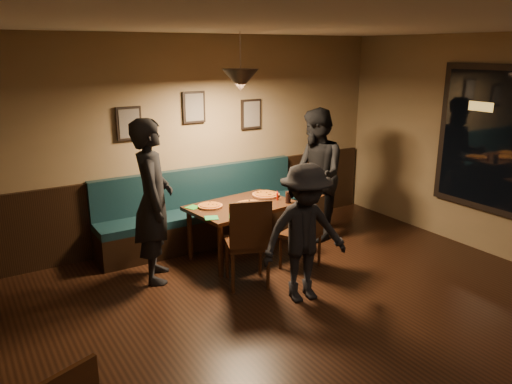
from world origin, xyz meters
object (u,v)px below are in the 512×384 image
(dining_table, at_px, (242,230))
(chair_near_right, at_px, (301,232))
(booth_bench, at_px, (206,208))
(diner_front, at_px, (305,234))
(chair_near_left, at_px, (247,241))
(tabasco_bottle, at_px, (277,196))
(diner_right, at_px, (316,175))
(diner_left, at_px, (153,201))
(soda_glass, at_px, (288,197))

(dining_table, bearing_deg, chair_near_right, -65.62)
(booth_bench, bearing_deg, chair_near_right, -65.92)
(booth_bench, bearing_deg, diner_front, -85.51)
(chair_near_left, height_order, tabasco_bottle, chair_near_left)
(dining_table, bearing_deg, booth_bench, 98.27)
(booth_bench, distance_m, diner_right, 1.59)
(chair_near_right, relative_size, diner_front, 0.61)
(chair_near_left, bearing_deg, chair_near_right, 21.77)
(booth_bench, relative_size, chair_near_right, 3.27)
(chair_near_right, bearing_deg, chair_near_left, 159.33)
(diner_left, bearing_deg, dining_table, -66.85)
(dining_table, bearing_deg, diner_right, -5.78)
(diner_front, relative_size, tabasco_bottle, 12.03)
(chair_near_left, bearing_deg, dining_table, 83.29)
(booth_bench, height_order, chair_near_left, chair_near_left)
(chair_near_left, height_order, soda_glass, chair_near_left)
(dining_table, relative_size, chair_near_right, 1.42)
(booth_bench, bearing_deg, chair_near_left, -97.05)
(chair_near_left, xyz_separation_m, diner_left, (-0.82, 0.69, 0.42))
(chair_near_right, xyz_separation_m, diner_left, (-1.60, 0.66, 0.49))
(tabasco_bottle, bearing_deg, dining_table, 170.67)
(booth_bench, xyz_separation_m, soda_glass, (0.73, -0.92, 0.27))
(chair_near_left, relative_size, diner_right, 0.57)
(diner_right, relative_size, diner_front, 1.23)
(diner_left, height_order, soda_glass, diner_left)
(chair_near_right, xyz_separation_m, tabasco_bottle, (0.07, 0.61, 0.30))
(booth_bench, bearing_deg, dining_table, -74.63)
(diner_front, height_order, soda_glass, diner_front)
(diner_right, height_order, tabasco_bottle, diner_right)
(dining_table, height_order, diner_front, diner_front)
(diner_left, relative_size, diner_front, 1.26)
(soda_glass, bearing_deg, chair_near_left, -152.49)
(chair_near_left, distance_m, tabasco_bottle, 1.09)
(diner_left, bearing_deg, soda_glass, -76.01)
(diner_left, bearing_deg, diner_right, -67.10)
(diner_left, height_order, diner_front, diner_left)
(chair_near_left, bearing_deg, diner_right, 45.07)
(chair_near_left, height_order, diner_left, diner_left)
(tabasco_bottle, bearing_deg, chair_near_right, -96.73)
(dining_table, xyz_separation_m, chair_near_left, (-0.36, -0.73, 0.17))
(chair_near_right, xyz_separation_m, soda_glass, (0.12, 0.43, 0.32))
(booth_bench, xyz_separation_m, tabasco_bottle, (0.68, -0.75, 0.26))
(tabasco_bottle, bearing_deg, soda_glass, -75.46)
(diner_left, relative_size, soda_glass, 12.47)
(soda_glass, bearing_deg, dining_table, 154.49)
(booth_bench, height_order, soda_glass, booth_bench)
(booth_bench, distance_m, tabasco_bottle, 1.04)
(booth_bench, distance_m, diner_front, 2.04)
(soda_glass, distance_m, tabasco_bottle, 0.18)
(chair_near_right, distance_m, tabasco_bottle, 0.69)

